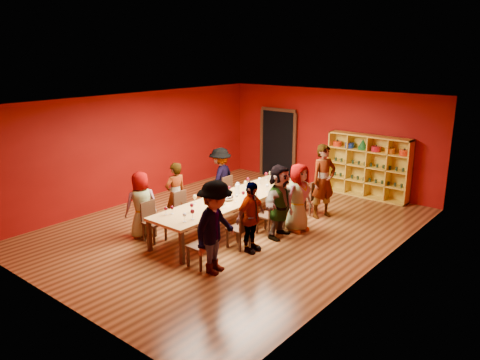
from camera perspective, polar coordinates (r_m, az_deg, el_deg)
name	(u,v)px	position (r m, az deg, el deg)	size (l,w,h in m)	color
room_shell	(234,167)	(10.82, -0.80, 1.63)	(7.10, 9.10, 3.04)	#563016
tasting_table	(234,200)	(11.05, -0.78, -2.40)	(1.10, 4.50, 0.75)	tan
doorway	(279,144)	(15.42, 4.74, 4.40)	(1.40, 0.17, 2.30)	black
shelving_unit	(369,163)	(13.82, 15.40, 1.97)	(2.40, 0.40, 1.80)	gold
chair_person_left_0	(152,219)	(10.57, -10.71, -4.70)	(0.42, 0.42, 0.89)	#321C10
person_left_0	(141,205)	(10.73, -11.93, -2.97)	(0.74, 0.40, 1.52)	silver
chair_person_left_1	(183,208)	(11.17, -6.91, -3.40)	(0.42, 0.42, 0.89)	#321C10
person_left_1	(176,194)	(11.26, -7.86, -1.75)	(0.57, 0.42, 1.56)	silver
chair_person_left_3	(230,191)	(12.36, -1.17, -1.41)	(0.42, 0.42, 0.89)	#321C10
person_left_3	(220,178)	(12.50, -2.41, 0.29)	(1.05, 0.43, 1.63)	#505156
chair_person_right_0	(203,244)	(9.16, -4.52, -7.74)	(0.42, 0.42, 0.89)	#321C10
person_right_0	(215,228)	(8.79, -3.02, -5.82)	(1.18, 0.49, 1.82)	#15193B
chair_person_right_1	(242,226)	(9.97, 0.19, -5.67)	(0.42, 0.42, 0.89)	#321C10
person_right_1	(251,217)	(9.74, 1.32, -4.55)	(0.89, 0.41, 1.52)	silver
chair_person_right_2	(270,214)	(10.75, 3.70, -4.10)	(0.42, 0.42, 0.89)	#321C10
person_right_2	(280,201)	(10.50, 4.85, -2.61)	(1.57, 0.45, 1.69)	#618DC8
chair_person_right_3	(285,207)	(11.21, 5.49, -3.29)	(0.42, 0.42, 0.89)	#321C10
person_right_3	(298,198)	(10.93, 7.14, -2.14)	(0.79, 0.43, 1.61)	#525257
chair_person_right_4	(311,195)	(12.17, 8.62, -1.87)	(0.42, 0.42, 0.89)	#321C10
person_right_4	(323,181)	(11.88, 10.14, -0.15)	(0.68, 0.50, 1.88)	#D28D8D
wine_glass_0	(266,174)	(12.48, 3.21, 0.70)	(0.09, 0.09, 0.22)	white
wine_glass_1	(195,197)	(10.58, -5.54, -2.09)	(0.09, 0.09, 0.22)	white
wine_glass_2	(271,184)	(11.62, 3.81, -0.51)	(0.08, 0.08, 0.20)	white
wine_glass_3	(245,183)	(11.73, 0.66, -0.33)	(0.08, 0.08, 0.20)	white
wine_glass_4	(267,186)	(11.43, 3.33, -0.74)	(0.08, 0.08, 0.21)	white
wine_glass_5	(248,180)	(11.95, 0.97, 0.05)	(0.09, 0.09, 0.22)	white
wine_glass_6	(260,179)	(12.06, 2.41, 0.08)	(0.08, 0.08, 0.19)	white
wine_glass_7	(229,188)	(11.28, -1.31, -0.98)	(0.08, 0.08, 0.20)	white
wine_glass_8	(192,212)	(9.64, -5.82, -3.89)	(0.09, 0.09, 0.22)	white
wine_glass_9	(246,189)	(11.25, 0.78, -1.09)	(0.07, 0.07, 0.18)	white
wine_glass_10	(223,201)	(10.27, -2.11, -2.63)	(0.08, 0.08, 0.21)	white
wine_glass_11	(192,206)	(10.06, -5.91, -3.13)	(0.08, 0.08, 0.20)	white
wine_glass_12	(220,196)	(10.73, -2.40, -1.94)	(0.07, 0.07, 0.18)	white
wine_glass_13	(185,215)	(9.53, -6.78, -4.28)	(0.08, 0.08, 0.20)	white
wine_glass_14	(166,209)	(9.98, -9.03, -3.51)	(0.07, 0.07, 0.18)	white
wine_glass_15	(243,193)	(10.84, 0.41, -1.63)	(0.08, 0.08, 0.21)	white
wine_glass_16	(286,179)	(12.07, 5.60, 0.11)	(0.08, 0.08, 0.21)	white
wine_glass_17	(172,208)	(10.01, -8.29, -3.39)	(0.07, 0.07, 0.19)	white
wine_glass_18	(237,196)	(10.69, -0.40, -1.99)	(0.07, 0.07, 0.19)	white
wine_glass_19	(270,173)	(12.62, 3.73, 0.84)	(0.08, 0.08, 0.21)	white
wine_glass_20	(221,190)	(11.10, -2.36, -1.19)	(0.09, 0.09, 0.22)	white
spittoon_bowl	(228,197)	(10.83, -1.53, -2.14)	(0.28, 0.28, 0.16)	#B0B2B7
carafe_a	(237,189)	(11.27, -0.31, -1.07)	(0.14, 0.14, 0.29)	white
carafe_b	(223,200)	(10.49, -2.11, -2.43)	(0.10, 0.10, 0.26)	white
wine_bottle	(279,180)	(12.14, 4.75, -0.01)	(0.09, 0.09, 0.28)	#133618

